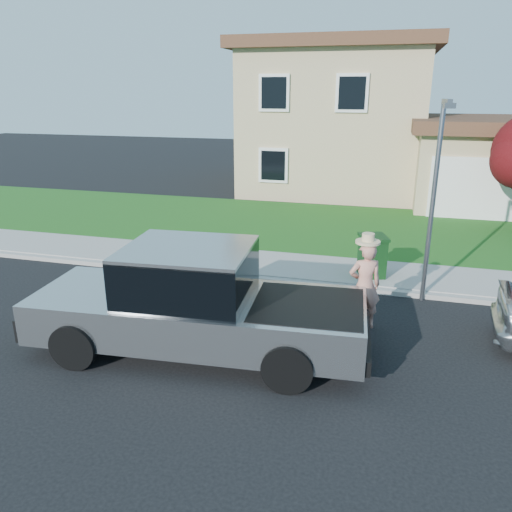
% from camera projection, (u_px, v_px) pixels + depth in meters
% --- Properties ---
extents(ground, '(80.00, 80.00, 0.00)m').
position_uv_depth(ground, '(238.00, 333.00, 10.24)').
color(ground, black).
rests_on(ground, ground).
extents(curb, '(40.00, 0.20, 0.12)m').
position_uv_depth(curb, '(309.00, 284.00, 12.63)').
color(curb, gray).
rests_on(curb, ground).
extents(sidewalk, '(40.00, 2.00, 0.15)m').
position_uv_depth(sidewalk, '(316.00, 269.00, 13.63)').
color(sidewalk, gray).
rests_on(sidewalk, ground).
extents(lawn, '(40.00, 7.00, 0.10)m').
position_uv_depth(lawn, '(335.00, 228.00, 17.76)').
color(lawn, '#164E16').
rests_on(lawn, ground).
extents(house, '(14.00, 11.30, 6.85)m').
position_uv_depth(house, '(364.00, 124.00, 23.90)').
color(house, tan).
rests_on(house, ground).
extents(pickup_truck, '(6.43, 2.61, 2.07)m').
position_uv_depth(pickup_truck, '(196.00, 304.00, 9.25)').
color(pickup_truck, black).
rests_on(pickup_truck, ground).
extents(woman, '(0.78, 0.64, 2.04)m').
position_uv_depth(woman, '(365.00, 284.00, 10.20)').
color(woman, tan).
rests_on(woman, ground).
extents(trash_bin, '(0.85, 0.91, 1.07)m').
position_uv_depth(trash_bin, '(372.00, 255.00, 12.81)').
color(trash_bin, black).
rests_on(trash_bin, sidewalk).
extents(street_lamp, '(0.25, 0.60, 4.56)m').
position_uv_depth(street_lamp, '(435.00, 192.00, 10.96)').
color(street_lamp, slate).
rests_on(street_lamp, ground).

